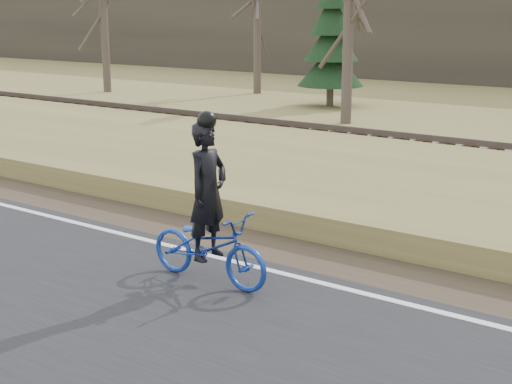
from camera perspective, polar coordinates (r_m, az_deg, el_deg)
The scene contains 11 objects.
ground at distance 12.93m, azimuth -15.22°, elevation -2.78°, with size 120.00×120.00×0.00m, color olive.
edge_line at distance 13.03m, azimuth -14.56°, elevation -2.30°, with size 120.00×0.12×0.01m, color silver.
shoulder at distance 13.68m, azimuth -11.39°, elevation -1.53°, with size 120.00×1.60×0.04m, color #473A2B.
embankment at distance 15.78m, azimuth -3.55°, elevation 1.59°, with size 120.00×5.00×0.44m, color olive.
ballast at distance 18.83m, azimuth 3.68°, elevation 3.70°, with size 120.00×3.00×0.45m, color slate.
railroad at distance 18.78m, azimuth 3.69°, elevation 4.61°, with size 120.00×2.40×0.29m.
cyclist at distance 9.69m, azimuth -3.83°, elevation -2.98°, with size 1.93×0.68×2.37m.
bare_tree_far_left at distance 34.03m, azimuth -12.10°, elevation 13.95°, with size 0.36×0.36×7.28m, color brown.
bare_tree_left at distance 32.68m, azimuth 0.10°, elevation 14.10°, with size 0.36×0.36×7.10m, color brown.
bare_tree_near_left at distance 24.00m, azimuth 7.44°, elevation 13.59°, with size 0.36×0.36×6.85m, color brown.
conifer at distance 28.38m, azimuth 6.05°, elevation 11.88°, with size 2.60×2.60×5.30m.
Camera 1 is at (9.62, -7.81, 3.70)m, focal length 50.00 mm.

